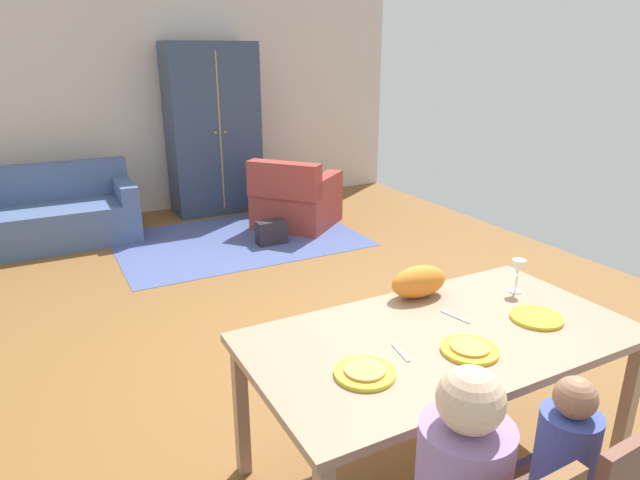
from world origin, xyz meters
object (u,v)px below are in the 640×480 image
plate_near_woman (536,318)px  handbag (271,232)px  wine_glass (518,269)px  couch (44,217)px  plate_near_child (470,350)px  armoire (213,130)px  plate_near_man (365,373)px  dining_table (441,347)px  cat (419,282)px  armchair (295,200)px

plate_near_woman → handbag: (0.12, 3.61, -0.64)m
wine_glass → couch: wine_glass is taller
plate_near_child → armoire: armoire is taller
handbag → plate_near_man: bearing=-107.1°
dining_table → handbag: dining_table is taller
plate_near_man → handbag: 3.85m
dining_table → armoire: 5.12m
cat → plate_near_woman: bearing=-51.6°
wine_glass → armchair: 3.87m
plate_near_man → plate_near_child: (0.50, -0.06, 0.00)m
dining_table → couch: bearing=108.1°
dining_table → plate_near_woman: plate_near_woman is taller
plate_near_man → armchair: armchair is taller
armchair → handbag: bearing=-137.5°
couch → handbag: 2.45m
dining_table → couch: couch is taller
armchair → dining_table: bearing=-105.9°
armoire → couch: bearing=-168.5°
dining_table → handbag: 3.61m
armoire → wine_glass: bearing=-88.5°
wine_glass → armchair: wine_glass is taller
wine_glass → couch: 5.02m
handbag → armchair: bearing=42.5°
plate_near_woman → dining_table: bearing=168.6°
armoire → dining_table: bearing=-95.9°
dining_table → armchair: armchair is taller
dining_table → armoire: bearing=84.1°
dining_table → plate_near_man: size_ratio=7.23×
dining_table → plate_near_man: plate_near_man is taller
armoire → handbag: 1.83m
plate_near_child → armchair: armchair is taller
couch → plate_near_child: bearing=-72.5°
plate_near_man → cat: cat is taller
plate_near_man → couch: couch is taller
plate_near_child → handbag: size_ratio=0.78×
couch → wine_glass: bearing=-64.1°
couch → handbag: couch is taller
dining_table → plate_near_child: (-0.00, -0.18, 0.08)m
wine_glass → dining_table: bearing=-164.5°
cat → armchair: bearing=77.2°
armoire → plate_near_woman: bearing=-90.3°
couch → handbag: bearing=-28.3°
plate_near_woman → armoire: (0.03, 5.18, 0.28)m
handbag → armoire: bearing=93.5°
plate_near_woman → couch: couch is taller
dining_table → cat: bearing=68.4°
cat → armoire: armoire is taller
plate_near_child → cat: 0.58m
dining_table → wine_glass: size_ratio=9.72×
plate_near_man → wine_glass: bearing=14.6°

